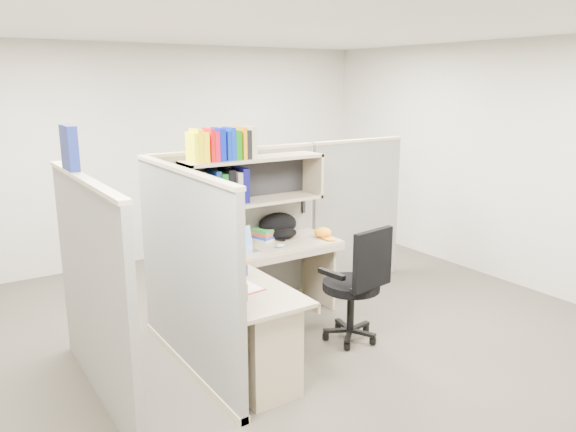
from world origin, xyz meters
TOP-DOWN VIEW (x-y plane):
  - ground at (0.00, 0.00)m, footprint 6.00×6.00m
  - room_shell at (0.00, 0.00)m, footprint 6.00×6.00m
  - cubicle at (-0.37, 0.45)m, footprint 3.79×1.84m
  - desk at (-0.41, -0.29)m, footprint 1.74×1.75m
  - laptop at (-0.17, 0.48)m, footprint 0.33×0.33m
  - backpack at (0.41, 0.72)m, footprint 0.45×0.38m
  - orange_cap at (0.77, 0.49)m, footprint 0.18×0.21m
  - snack_canister at (-0.46, -0.05)m, footprint 0.12×0.12m
  - tissue_box at (-0.72, -0.49)m, footprint 0.16×0.16m
  - mouse at (0.23, 0.43)m, footprint 0.09×0.06m
  - paper_cup at (0.01, 0.68)m, footprint 0.07×0.07m
  - book_stack at (0.21, 0.73)m, footprint 0.23×0.27m
  - loose_paper at (-0.57, -0.30)m, footprint 0.23×0.29m
  - task_chair at (0.52, -0.33)m, footprint 0.58×0.54m

SIDE VIEW (x-z plane):
  - ground at x=0.00m, z-range 0.00..0.00m
  - task_chair at x=0.52m, z-range -0.16..0.91m
  - desk at x=-0.41m, z-range 0.07..0.80m
  - loose_paper at x=-0.57m, z-range 0.73..0.73m
  - mouse at x=0.23m, z-range 0.73..0.76m
  - paper_cup at x=0.01m, z-range 0.73..0.82m
  - orange_cap at x=0.77m, z-range 0.73..0.83m
  - book_stack at x=0.21m, z-range 0.73..0.84m
  - snack_canister at x=-0.46m, z-range 0.73..0.85m
  - tissue_box at x=-0.72m, z-range 0.73..0.93m
  - laptop at x=-0.17m, z-range 0.73..0.95m
  - backpack at x=0.41m, z-range 0.73..0.97m
  - cubicle at x=-0.37m, z-range -0.07..1.88m
  - room_shell at x=0.00m, z-range -1.38..4.62m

